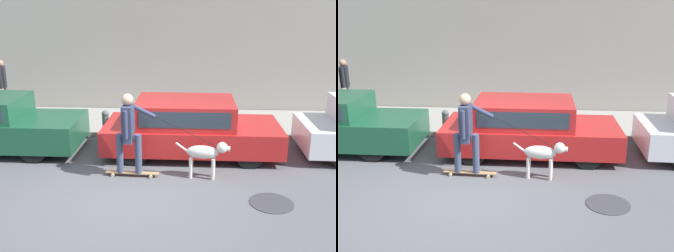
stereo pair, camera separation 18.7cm
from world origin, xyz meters
The scene contains 9 objects.
ground_plane centered at (0.00, 0.00, 0.00)m, with size 36.00×36.00×0.00m, color #545459.
back_wall centered at (0.00, 5.76, 2.96)m, with size 32.00×0.30×5.92m.
sidewalk_curb centered at (0.00, 4.32, 0.06)m, with size 30.00×2.54×0.13m.
parked_car_1 centered at (1.05, 1.99, 0.62)m, with size 3.99×1.78×1.28m.
dog centered at (1.36, 0.66, 0.52)m, with size 1.09×0.34×0.77m.
skateboarder centered at (-0.15, 0.64, 0.98)m, with size 2.33×0.56×1.71m.
pedestrian_with_bag centered at (-4.44, 4.43, 1.06)m, with size 0.33×0.67×1.69m.
manhole_cover centered at (2.49, -0.36, 0.01)m, with size 0.77×0.77×0.01m.
fire_hydrant centered at (-1.08, 2.80, 0.41)m, with size 0.18×0.18×0.79m.
Camera 1 is at (1.01, -6.62, 3.33)m, focal length 42.00 mm.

